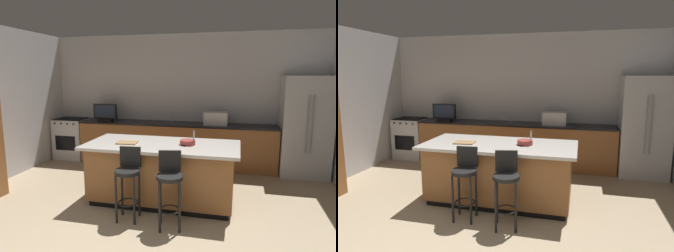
{
  "view_description": "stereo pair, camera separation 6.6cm",
  "coord_description": "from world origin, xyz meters",
  "views": [
    {
      "loc": [
        1.23,
        -1.8,
        1.93
      ],
      "look_at": [
        0.03,
        3.16,
        1.05
      ],
      "focal_mm": 31.51,
      "sensor_mm": 36.0,
      "label": 1
    },
    {
      "loc": [
        1.29,
        -1.79,
        1.93
      ],
      "look_at": [
        0.03,
        3.16,
        1.05
      ],
      "focal_mm": 31.51,
      "sensor_mm": 36.0,
      "label": 2
    }
  ],
  "objects": [
    {
      "name": "cell_phone",
      "position": [
        0.5,
        2.35,
        0.92
      ],
      "size": [
        0.13,
        0.17,
        0.01
      ],
      "primitive_type": "cube",
      "rotation": [
        0.0,
        0.0,
        -0.44
      ],
      "color": "black",
      "rests_on": "kitchen_island"
    },
    {
      "name": "counter_back",
      "position": [
        -0.08,
        4.28,
        0.46
      ],
      "size": [
        4.23,
        0.62,
        0.92
      ],
      "color": "brown",
      "rests_on": "ground_plane"
    },
    {
      "name": "refrigerator",
      "position": [
        2.48,
        4.23,
        0.96
      ],
      "size": [
        0.88,
        0.75,
        1.93
      ],
      "color": "#B7BABF",
      "rests_on": "ground_plane"
    },
    {
      "name": "bar_stool_left",
      "position": [
        -0.17,
        1.73,
        0.59
      ],
      "size": [
        0.34,
        0.35,
        0.98
      ],
      "rotation": [
        0.0,
        0.0,
        0.06
      ],
      "color": "black",
      "rests_on": "ground_plane"
    },
    {
      "name": "microwave",
      "position": [
        0.78,
        4.28,
        1.05
      ],
      "size": [
        0.48,
        0.36,
        0.26
      ],
      "primitive_type": "cube",
      "color": "#B7BABF",
      "rests_on": "counter_back"
    },
    {
      "name": "range_oven",
      "position": [
        -2.56,
        4.28,
        0.47
      ],
      "size": [
        0.71,
        0.63,
        0.94
      ],
      "color": "#B7BABF",
      "rests_on": "ground_plane"
    },
    {
      "name": "wall_back",
      "position": [
        0.0,
        4.66,
        1.41
      ],
      "size": [
        6.46,
        0.12,
        2.82
      ],
      "primitive_type": "cube",
      "color": "#BCBCC1",
      "rests_on": "ground_plane"
    },
    {
      "name": "sink_faucet_island",
      "position": [
        0.61,
        2.38,
        1.03
      ],
      "size": [
        0.02,
        0.02,
        0.22
      ],
      "primitive_type": "cylinder",
      "color": "#B2B2B7",
      "rests_on": "kitchen_island"
    },
    {
      "name": "bar_stool_right",
      "position": [
        0.42,
        1.65,
        0.59
      ],
      "size": [
        0.35,
        0.37,
        0.98
      ],
      "rotation": [
        0.0,
        0.0,
        0.22
      ],
      "color": "black",
      "rests_on": "ground_plane"
    },
    {
      "name": "sink_faucet_back",
      "position": [
        -0.18,
        4.38,
        1.04
      ],
      "size": [
        0.02,
        0.02,
        0.24
      ],
      "primitive_type": "cylinder",
      "color": "#B2B2B7",
      "rests_on": "counter_back"
    },
    {
      "name": "tv_monitor",
      "position": [
        -1.67,
        4.23,
        1.1
      ],
      "size": [
        0.55,
        0.16,
        0.38
      ],
      "color": "black",
      "rests_on": "counter_back"
    },
    {
      "name": "kitchen_island",
      "position": [
        0.13,
        2.38,
        0.47
      ],
      "size": [
        2.29,
        1.07,
        0.92
      ],
      "color": "black",
      "rests_on": "ground_plane"
    },
    {
      "name": "cutting_board",
      "position": [
        -0.4,
        2.29,
        0.93
      ],
      "size": [
        0.33,
        0.25,
        0.02
      ],
      "primitive_type": "cube",
      "rotation": [
        0.0,
        0.0,
        0.08
      ],
      "color": "#A87F51",
      "rests_on": "kitchen_island"
    },
    {
      "name": "fruit_bowl",
      "position": [
        0.51,
        2.41,
        0.95
      ],
      "size": [
        0.23,
        0.23,
        0.07
      ],
      "primitive_type": "cylinder",
      "color": "#993833",
      "rests_on": "kitchen_island"
    }
  ]
}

